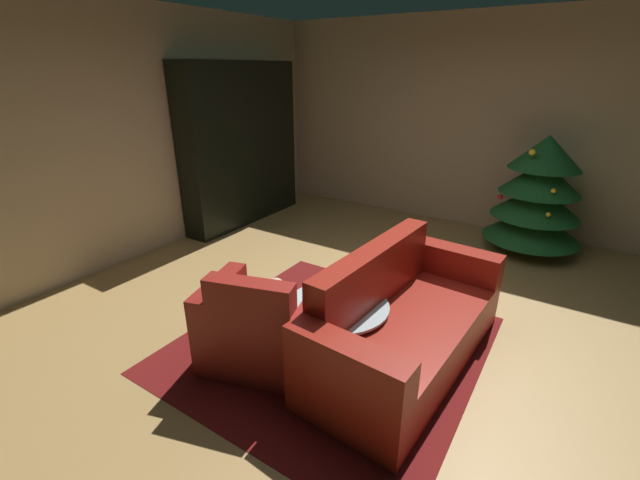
{
  "coord_description": "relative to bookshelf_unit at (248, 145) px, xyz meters",
  "views": [
    {
      "loc": [
        1.31,
        -2.89,
        2.1
      ],
      "look_at": [
        -0.44,
        -0.18,
        0.75
      ],
      "focal_mm": 23.31,
      "sensor_mm": 36.0,
      "label": 1
    }
  ],
  "objects": [
    {
      "name": "ground_plane",
      "position": [
        2.77,
        -1.55,
        -1.09
      ],
      "size": [
        7.3,
        7.3,
        0.0
      ],
      "primitive_type": "plane",
      "color": "#AE864C"
    },
    {
      "name": "wall_back",
      "position": [
        2.77,
        1.52,
        0.3
      ],
      "size": [
        6.12,
        0.06,
        2.77
      ],
      "primitive_type": "cube",
      "color": "tan",
      "rests_on": "ground"
    },
    {
      "name": "wall_left",
      "position": [
        -0.26,
        -1.55,
        0.3
      ],
      "size": [
        0.06,
        6.2,
        2.77
      ],
      "primitive_type": "cube",
      "color": "tan",
      "rests_on": "ground"
    },
    {
      "name": "area_rug",
      "position": [
        2.63,
        -2.02,
        -1.09
      ],
      "size": [
        2.24,
        2.31,
        0.01
      ],
      "primitive_type": "cube",
      "color": "maroon",
      "rests_on": "ground"
    },
    {
      "name": "bookshelf_unit",
      "position": [
        0.0,
        0.0,
        0.0
      ],
      "size": [
        0.37,
        1.98,
        2.19
      ],
      "color": "black",
      "rests_on": "ground"
    },
    {
      "name": "armchair_red",
      "position": [
        2.33,
        -2.47,
        -0.79
      ],
      "size": [
        1.07,
        0.9,
        0.82
      ],
      "color": "maroon",
      "rests_on": "ground"
    },
    {
      "name": "couch_red",
      "position": [
        3.16,
        -1.87,
        -0.79
      ],
      "size": [
        0.95,
        1.94,
        0.87
      ],
      "color": "maroon",
      "rests_on": "ground"
    },
    {
      "name": "coffee_table",
      "position": [
        2.72,
        -2.08,
        -0.69
      ],
      "size": [
        0.78,
        0.78,
        0.44
      ],
      "color": "black",
      "rests_on": "ground"
    },
    {
      "name": "book_stack_on_table",
      "position": [
        2.67,
        -2.09,
        -0.6
      ],
      "size": [
        0.21,
        0.18,
        0.1
      ],
      "color": "red",
      "rests_on": "coffee_table"
    },
    {
      "name": "bottle_on_table",
      "position": [
        2.62,
        -2.26,
        -0.56
      ],
      "size": [
        0.06,
        0.06,
        0.24
      ],
      "color": "navy",
      "rests_on": "coffee_table"
    },
    {
      "name": "decorated_tree",
      "position": [
        3.68,
        0.9,
        -0.38
      ],
      "size": [
        1.1,
        1.1,
        1.41
      ],
      "color": "brown",
      "rests_on": "ground"
    }
  ]
}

